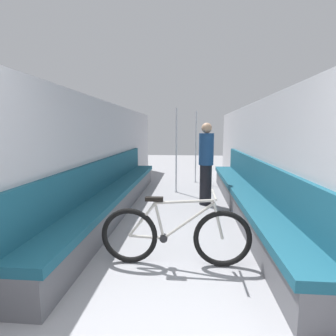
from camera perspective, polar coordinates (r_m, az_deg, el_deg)
wall_left at (r=5.12m, az=-14.35°, el=2.45°), size 0.10×10.53×2.09m
wall_right at (r=5.01m, az=19.91°, el=2.10°), size 0.10×10.53×2.09m
bench_seat_row_left at (r=5.11m, az=-11.40°, el=-5.72°), size 0.50×5.93×1.01m
bench_seat_row_right at (r=5.03m, az=16.69°, el=-6.15°), size 0.50×5.93×1.01m
bicycle at (r=3.09m, az=1.54°, el=-14.49°), size 1.72×0.46×0.85m
grab_pole_near at (r=7.75m, az=6.07°, el=4.26°), size 0.08×0.08×2.07m
grab_pole_far at (r=6.45m, az=1.82°, el=3.51°), size 0.08×0.08×2.07m
passenger_standing at (r=5.43m, az=8.28°, el=1.09°), size 0.30×0.30×1.69m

